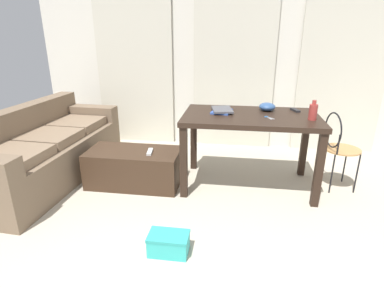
{
  "coord_description": "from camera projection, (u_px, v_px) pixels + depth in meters",
  "views": [
    {
      "loc": [
        0.07,
        -1.35,
        1.6
      ],
      "look_at": [
        -0.4,
        1.83,
        0.44
      ],
      "focal_mm": 28.98,
      "sensor_mm": 36.0,
      "label": 1
    }
  ],
  "objects": [
    {
      "name": "coffee_table",
      "position": [
        134.0,
        168.0,
        3.41
      ],
      "size": [
        1.0,
        0.5,
        0.39
      ],
      "color": "#382619",
      "rests_on": "ground"
    },
    {
      "name": "craft_table",
      "position": [
        250.0,
        125.0,
        3.23
      ],
      "size": [
        1.39,
        0.82,
        0.8
      ],
      "color": "black",
      "rests_on": "ground"
    },
    {
      "name": "scissors",
      "position": [
        268.0,
        117.0,
        3.08
      ],
      "size": [
        0.09,
        0.12,
        0.0
      ],
      "color": "#9EA0A5",
      "rests_on": "craft_table"
    },
    {
      "name": "tv_remote_primary",
      "position": [
        150.0,
        152.0,
        3.29
      ],
      "size": [
        0.07,
        0.19,
        0.02
      ],
      "primitive_type": "cube",
      "rotation": [
        0.0,
        0.0,
        0.14
      ],
      "color": "#B7B7B2",
      "rests_on": "coffee_table"
    },
    {
      "name": "bowl",
      "position": [
        267.0,
        107.0,
        3.34
      ],
      "size": [
        0.17,
        0.17,
        0.09
      ],
      "primitive_type": "ellipsoid",
      "color": "#2D4C7A",
      "rests_on": "craft_table"
    },
    {
      "name": "book_stack",
      "position": [
        222.0,
        110.0,
        3.29
      ],
      "size": [
        0.25,
        0.33,
        0.04
      ],
      "color": "#33519E",
      "rests_on": "craft_table"
    },
    {
      "name": "shoebox",
      "position": [
        169.0,
        243.0,
        2.36
      ],
      "size": [
        0.31,
        0.19,
        0.16
      ],
      "color": "#33B2AD",
      "rests_on": "ground"
    },
    {
      "name": "couch",
      "position": [
        44.0,
        152.0,
        3.52
      ],
      "size": [
        0.94,
        2.11,
        0.81
      ],
      "color": "brown",
      "rests_on": "ground"
    },
    {
      "name": "ground_plane",
      "position": [
        224.0,
        213.0,
        2.92
      ],
      "size": [
        7.64,
        7.64,
        0.0
      ],
      "primitive_type": "plane",
      "color": "#B2A893"
    },
    {
      "name": "bottle_near",
      "position": [
        313.0,
        112.0,
        2.98
      ],
      "size": [
        0.08,
        0.08,
        0.19
      ],
      "color": "#99332D",
      "rests_on": "craft_table"
    },
    {
      "name": "tv_remote_on_table",
      "position": [
        295.0,
        110.0,
        3.34
      ],
      "size": [
        0.09,
        0.15,
        0.02
      ],
      "primitive_type": "cube",
      "rotation": [
        0.0,
        0.0,
        0.34
      ],
      "color": "#232326",
      "rests_on": "craft_table"
    },
    {
      "name": "curtains",
      "position": [
        234.0,
        68.0,
        4.31
      ],
      "size": [
        3.99,
        0.03,
        2.26
      ],
      "color": "beige",
      "rests_on": "ground"
    },
    {
      "name": "wire_chair",
      "position": [
        337.0,
        142.0,
        3.23
      ],
      "size": [
        0.37,
        0.39,
        0.84
      ],
      "color": "#B7844C",
      "rests_on": "ground"
    },
    {
      "name": "wall_back",
      "position": [
        235.0,
        52.0,
        4.32
      ],
      "size": [
        5.61,
        0.1,
        2.68
      ],
      "primitive_type": "cube",
      "color": "silver",
      "rests_on": "ground"
    }
  ]
}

